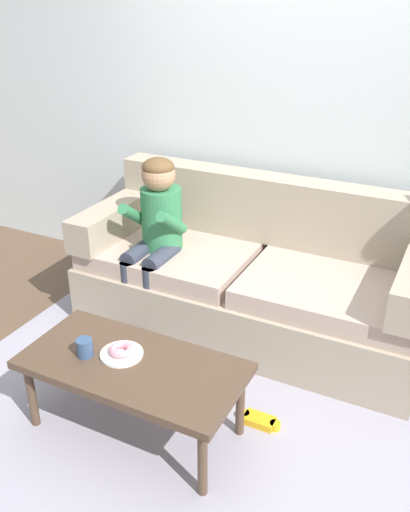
{
  "coord_description": "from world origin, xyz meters",
  "views": [
    {
      "loc": [
        1.0,
        -2.06,
        2.03
      ],
      "look_at": [
        -0.26,
        0.45,
        0.65
      ],
      "focal_mm": 38.63,
      "sensor_mm": 36.0,
      "label": 1
    }
  ],
  "objects_px": {
    "couch": "(252,279)",
    "person_child": "(156,227)",
    "coffee_table": "(133,370)",
    "mug": "(85,348)",
    "donut": "(121,350)",
    "toy_controller": "(259,421)"
  },
  "relations": [
    {
      "from": "couch",
      "to": "toy_controller",
      "type": "distance_m",
      "value": 1.0
    },
    {
      "from": "coffee_table",
      "to": "couch",
      "type": "bearing_deg",
      "value": 82.89
    },
    {
      "from": "person_child",
      "to": "donut",
      "type": "relative_size",
      "value": 9.18
    },
    {
      "from": "donut",
      "to": "mug",
      "type": "bearing_deg",
      "value": -153.37
    },
    {
      "from": "couch",
      "to": "donut",
      "type": "relative_size",
      "value": 18.07
    },
    {
      "from": "coffee_table",
      "to": "mug",
      "type": "xyz_separation_m",
      "value": [
        -0.23,
        -0.05,
        0.09
      ]
    },
    {
      "from": "couch",
      "to": "person_child",
      "type": "distance_m",
      "value": 0.7
    },
    {
      "from": "coffee_table",
      "to": "donut",
      "type": "relative_size",
      "value": 8.97
    },
    {
      "from": "coffee_table",
      "to": "mug",
      "type": "bearing_deg",
      "value": -167.04
    },
    {
      "from": "person_child",
      "to": "couch",
      "type": "bearing_deg",
      "value": 19.47
    },
    {
      "from": "person_child",
      "to": "toy_controller",
      "type": "distance_m",
      "value": 1.34
    },
    {
      "from": "donut",
      "to": "toy_controller",
      "type": "bearing_deg",
      "value": 24.48
    },
    {
      "from": "coffee_table",
      "to": "toy_controller",
      "type": "distance_m",
      "value": 0.72
    },
    {
      "from": "coffee_table",
      "to": "mug",
      "type": "relative_size",
      "value": 11.97
    },
    {
      "from": "coffee_table",
      "to": "person_child",
      "type": "distance_m",
      "value": 1.09
    },
    {
      "from": "mug",
      "to": "toy_controller",
      "type": "relative_size",
      "value": 0.4
    },
    {
      "from": "couch",
      "to": "person_child",
      "type": "bearing_deg",
      "value": -160.53
    },
    {
      "from": "couch",
      "to": "coffee_table",
      "type": "distance_m",
      "value": 1.17
    },
    {
      "from": "mug",
      "to": "couch",
      "type": "bearing_deg",
      "value": 72.7
    },
    {
      "from": "mug",
      "to": "toy_controller",
      "type": "xyz_separation_m",
      "value": [
        0.78,
        0.36,
        -0.44
      ]
    },
    {
      "from": "coffee_table",
      "to": "person_child",
      "type": "height_order",
      "value": "person_child"
    },
    {
      "from": "couch",
      "to": "coffee_table",
      "type": "relative_size",
      "value": 2.01
    }
  ]
}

